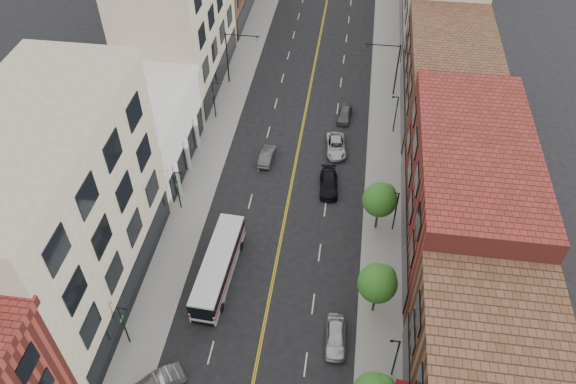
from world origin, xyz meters
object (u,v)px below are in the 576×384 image
at_px(car_angle_b, 157,384).
at_px(car_lane_behind, 267,156).
at_px(car_parked_far, 336,337).
at_px(city_bus, 218,266).
at_px(car_lane_c, 345,114).
at_px(car_lane_b, 336,146).
at_px(car_lane_a, 329,184).

height_order(car_angle_b, car_lane_behind, car_angle_b).
bearing_deg(car_parked_far, city_bus, 151.27).
relative_size(car_angle_b, car_lane_c, 1.13).
bearing_deg(car_lane_b, city_bus, -122.70).
xyz_separation_m(car_parked_far, car_lane_a, (-2.17, 18.70, -0.06)).
bearing_deg(car_lane_behind, car_lane_c, -129.20).
relative_size(car_parked_far, car_lane_a, 0.92).
distance_m(city_bus, car_parked_far, 12.49).
xyz_separation_m(car_angle_b, car_lane_b, (11.77, 31.31, -0.05)).
height_order(car_lane_behind, car_lane_c, car_lane_c).
bearing_deg(car_lane_b, car_lane_behind, -167.24).
height_order(car_angle_b, car_lane_a, car_angle_b).
bearing_deg(car_lane_a, car_parked_far, -88.79).
height_order(city_bus, car_lane_b, city_bus).
bearing_deg(car_parked_far, car_lane_a, 93.45).
bearing_deg(city_bus, car_lane_behind, 86.97).
distance_m(car_angle_b, car_lane_a, 27.32).
xyz_separation_m(car_angle_b, car_lane_behind, (4.09, 28.49, -0.07)).
distance_m(city_bus, car_lane_behind, 17.13).
bearing_deg(city_bus, car_lane_c, 71.73).
xyz_separation_m(car_parked_far, car_lane_b, (-1.88, 25.22, -0.07)).
relative_size(city_bus, car_lane_c, 2.82).
bearing_deg(car_angle_b, car_lane_behind, 133.27).
xyz_separation_m(city_bus, car_angle_b, (-2.41, -11.47, -0.90)).
height_order(car_lane_a, car_lane_c, car_lane_a).
xyz_separation_m(city_bus, car_lane_behind, (1.69, 17.02, -0.96)).
relative_size(city_bus, car_angle_b, 2.49).
bearing_deg(car_lane_c, car_lane_a, -88.85).
relative_size(car_lane_b, car_lane_c, 1.25).
bearing_deg(car_parked_far, car_lane_behind, 109.94).
bearing_deg(car_lane_c, car_lane_b, -90.43).
relative_size(car_parked_far, car_lane_c, 1.13).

